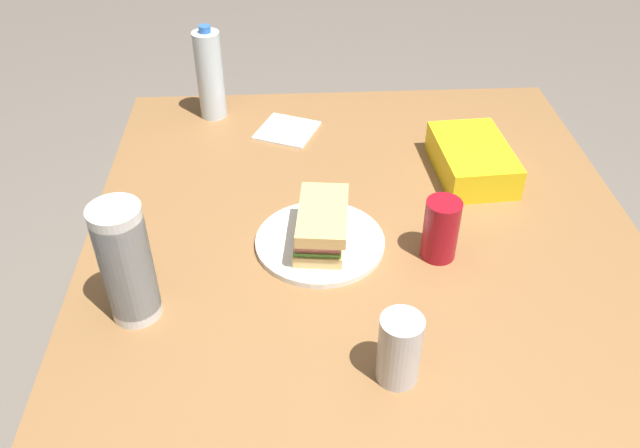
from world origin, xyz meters
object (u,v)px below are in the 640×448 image
paper_plate (320,242)px  sandwich (321,224)px  water_bottle_tall (210,75)px  dining_table (369,309)px  soda_can_silver (399,349)px  chip_bag (472,159)px  soda_can_red (441,229)px  plastic_cup_stack (126,263)px

paper_plate → sandwich: (0.00, 0.00, 0.05)m
water_bottle_tall → dining_table: bearing=28.0°
dining_table → water_bottle_tall: bearing=-152.0°
sandwich → soda_can_silver: 0.33m
dining_table → paper_plate: size_ratio=5.84×
sandwich → water_bottle_tall: (-0.53, -0.24, 0.06)m
chip_bag → water_bottle_tall: bearing=-120.4°
chip_bag → water_bottle_tall: 0.66m
dining_table → soda_can_silver: soda_can_silver is taller
sandwich → water_bottle_tall: size_ratio=0.82×
soda_can_red → chip_bag: soda_can_red is taller
water_bottle_tall → plastic_cup_stack: (0.69, -0.08, 0.00)m
soda_can_silver → chip_bag: bearing=155.9°
paper_plate → chip_bag: bearing=123.4°
chip_bag → sandwich: bearing=-59.7°
paper_plate → chip_bag: (-0.23, 0.35, 0.03)m
dining_table → paper_plate: 0.16m
dining_table → plastic_cup_stack: size_ratio=6.57×
soda_can_red → dining_table: bearing=-68.4°
soda_can_red → soda_can_silver: 0.30m
soda_can_red → water_bottle_tall: water_bottle_tall is taller
sandwich → plastic_cup_stack: plastic_cup_stack is taller
plastic_cup_stack → water_bottle_tall: bearing=173.3°
plastic_cup_stack → soda_can_silver: plastic_cup_stack is taller
plastic_cup_stack → soda_can_silver: (0.16, 0.42, -0.05)m
paper_plate → soda_can_red: size_ratio=2.04×
paper_plate → chip_bag: size_ratio=1.08×
paper_plate → plastic_cup_stack: plastic_cup_stack is taller
paper_plate → soda_can_red: 0.23m
soda_can_red → plastic_cup_stack: bearing=-77.5°
chip_bag → plastic_cup_stack: plastic_cup_stack is taller
dining_table → chip_bag: (-0.32, 0.26, 0.12)m
soda_can_red → paper_plate: bearing=-100.8°
paper_plate → chip_bag: chip_bag is taller
plastic_cup_stack → soda_can_silver: bearing=69.4°
dining_table → soda_can_silver: 0.27m
soda_can_silver → plastic_cup_stack: bearing=-110.6°
paper_plate → chip_bag: 0.42m
chip_bag → dining_table: bearing=-42.4°
chip_bag → soda_can_silver: 0.60m
dining_table → soda_can_red: (-0.05, 0.13, 0.15)m
paper_plate → soda_can_silver: size_ratio=2.04×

